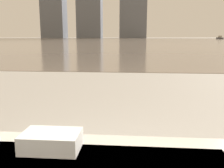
% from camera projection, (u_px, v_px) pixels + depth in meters
% --- Properties ---
extents(towel_stack, '(0.25, 0.16, 0.08)m').
position_uv_depth(towel_stack, '(51.00, 141.00, 1.10)').
color(towel_stack, white).
rests_on(towel_stack, bathtub).
extents(harbor_water, '(180.00, 110.00, 0.01)m').
position_uv_depth(harbor_water, '(132.00, 40.00, 61.00)').
color(harbor_water, gray).
rests_on(harbor_water, ground_plane).
extents(harbor_boat_2, '(1.52, 3.07, 1.10)m').
position_uv_depth(harbor_boat_2, '(220.00, 38.00, 80.14)').
color(harbor_boat_2, '#4C4C51').
rests_on(harbor_boat_2, harbor_water).
extents(skyline_tower_0, '(10.47, 8.98, 30.56)m').
position_uv_depth(skyline_tower_0, '(54.00, 5.00, 115.96)').
color(skyline_tower_0, slate).
rests_on(skyline_tower_0, ground_plane).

